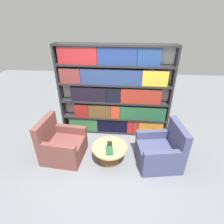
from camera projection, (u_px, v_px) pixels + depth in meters
name	position (u px, v px, depth m)	size (l,w,h in m)	color
ground_plane	(109.00, 165.00, 3.90)	(14.00, 14.00, 0.00)	slate
bookshelf	(114.00, 94.00, 4.46)	(2.84, 0.30, 2.37)	silver
armchair_left	(62.00, 145.00, 4.00)	(0.93, 0.89, 0.97)	brown
armchair_right	(161.00, 151.00, 3.82)	(1.00, 0.96, 0.97)	#42476B
coffee_table	(110.00, 151.00, 3.88)	(0.78, 0.78, 0.40)	tan
table_sign	(110.00, 144.00, 3.79)	(0.11, 0.06, 0.15)	black
stray_book	(109.00, 151.00, 3.69)	(0.19, 0.28, 0.03)	#1E512D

